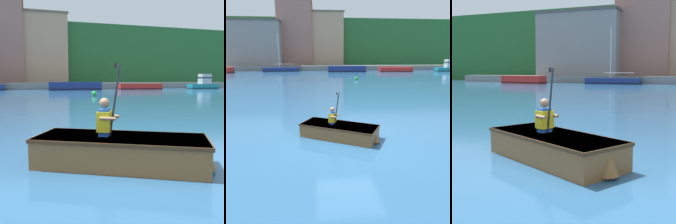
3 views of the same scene
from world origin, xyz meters
The scene contains 13 objects.
ground_plane centered at (0.00, 0.00, 0.00)m, with size 300.00×300.00×0.00m, color #28567F.
shoreline_ridge centered at (0.00, 51.74, 5.28)m, with size 120.00×20.00×10.56m.
waterfront_warehouse_left centered at (-13.85, 43.07, 4.79)m, with size 11.56×11.60×9.57m.
waterfront_office_block_center centered at (-5.59, 45.92, 7.07)m, with size 7.32×12.20×14.12m.
waterfront_apartment_right centered at (1.14, 44.87, 5.92)m, with size 7.19×8.67×11.82m.
marina_dock centered at (0.00, 36.85, 0.45)m, with size 60.38×2.40×0.90m.
moored_boat_dock_west_end centered at (13.11, 31.81, 0.37)m, with size 6.07×2.63×0.81m.
moored_boat_dock_west_inner centered at (23.10, 31.47, 0.73)m, with size 4.92×1.72×2.17m.
moored_boat_dock_center_near centered at (-7.73, 34.30, 0.35)m, with size 6.55×2.31×6.67m.
moored_boat_dock_east_inner centered at (4.17, 32.12, 0.49)m, with size 6.80×2.43×1.05m.
rowboat_foreground centered at (-0.30, 0.07, 0.28)m, with size 3.01×2.32×0.50m.
person_paddler centered at (-0.58, 0.22, 0.79)m, with size 0.44×0.44×1.20m.
channel_buoy centered at (3.61, 18.84, 0.22)m, with size 0.44×0.44×0.72m.
Camera 2 is at (-1.10, -7.56, 3.01)m, focal length 35.00 mm.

